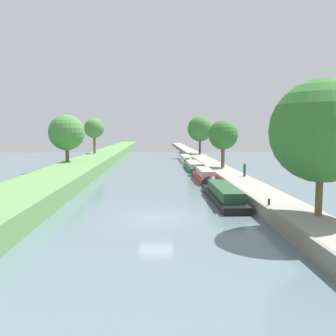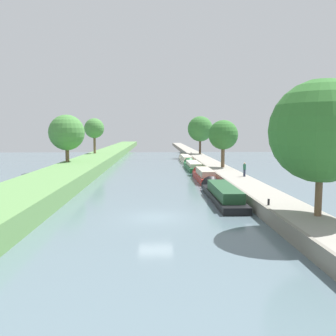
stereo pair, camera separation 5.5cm
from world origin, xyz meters
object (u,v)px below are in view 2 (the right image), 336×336
at_px(person_walking, 244,169).
at_px(narrowboat_black, 221,193).
at_px(narrowboat_cream, 185,159).
at_px(mooring_bollard_far, 191,153).
at_px(narrowboat_red, 204,175).
at_px(narrowboat_green, 193,166).
at_px(mooring_bollard_near, 269,202).

bearing_deg(person_walking, narrowboat_black, -117.08).
height_order(narrowboat_cream, person_walking, person_walking).
xyz_separation_m(person_walking, mooring_bollard_far, (-2.25, 39.45, -0.65)).
relative_size(narrowboat_black, narrowboat_red, 1.26).
height_order(narrowboat_black, person_walking, person_walking).
height_order(narrowboat_green, person_walking, person_walking).
xyz_separation_m(person_walking, mooring_bollard_near, (-2.25, -16.02, -0.65)).
distance_m(mooring_bollard_near, mooring_bollard_far, 55.47).
distance_m(narrowboat_red, mooring_bollard_far, 34.93).
bearing_deg(narrowboat_red, mooring_bollard_near, -84.77).
bearing_deg(person_walking, narrowboat_cream, 97.09).
bearing_deg(narrowboat_red, person_walking, -47.89).
distance_m(narrowboat_black, person_walking, 9.45).
relative_size(narrowboat_green, narrowboat_cream, 0.90).
bearing_deg(narrowboat_black, mooring_bollard_far, 87.60).
distance_m(narrowboat_red, narrowboat_cream, 28.22).
relative_size(narrowboat_red, mooring_bollard_near, 23.33).
xyz_separation_m(narrowboat_red, narrowboat_green, (-0.00, 13.74, -0.10)).
bearing_deg(mooring_bollard_far, person_walking, -86.73).
height_order(narrowboat_black, mooring_bollard_near, mooring_bollard_near).
xyz_separation_m(narrowboat_red, mooring_bollard_near, (1.89, -20.60, 0.62)).
height_order(narrowboat_black, narrowboat_green, narrowboat_black).
height_order(narrowboat_cream, mooring_bollard_near, mooring_bollard_near).
xyz_separation_m(narrowboat_black, narrowboat_cream, (0.18, 41.13, -0.06)).
bearing_deg(mooring_bollard_near, narrowboat_black, 104.60).
bearing_deg(mooring_bollard_near, person_walking, 81.99).
xyz_separation_m(narrowboat_black, mooring_bollard_near, (2.00, -7.69, 0.67)).
bearing_deg(narrowboat_green, mooring_bollard_far, 84.90).
xyz_separation_m(mooring_bollard_near, mooring_bollard_far, (0.00, 55.47, 0.00)).
xyz_separation_m(narrowboat_cream, mooring_bollard_near, (1.82, -48.82, 0.72)).
bearing_deg(narrowboat_cream, person_walking, -82.91).
bearing_deg(narrowboat_black, narrowboat_cream, 89.75).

